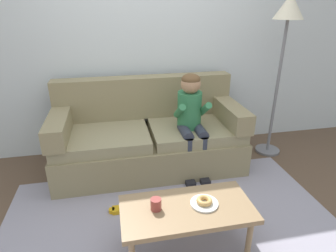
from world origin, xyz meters
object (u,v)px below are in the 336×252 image
at_px(donut, 204,201).
at_px(floor_lamp, 287,27).
at_px(person_child, 191,115).
at_px(couch, 149,137).
at_px(coffee_table, 187,212).
at_px(mug, 156,204).
at_px(toy_controller, 121,210).

relative_size(donut, floor_lamp, 0.06).
distance_m(donut, floor_lamp, 2.15).
bearing_deg(floor_lamp, person_child, -169.00).
height_order(couch, floor_lamp, floor_lamp).
height_order(coffee_table, donut, donut).
bearing_deg(coffee_table, couch, 94.45).
height_order(mug, toy_controller, mug).
bearing_deg(mug, toy_controller, 117.23).
distance_m(person_child, toy_controller, 1.19).
bearing_deg(donut, mug, 177.39).
relative_size(donut, mug, 1.33).
bearing_deg(toy_controller, mug, -38.34).
relative_size(person_child, toy_controller, 4.87).
bearing_deg(mug, person_child, 62.27).
bearing_deg(coffee_table, person_child, 72.97).
bearing_deg(donut, couch, 100.28).
distance_m(coffee_table, donut, 0.15).
bearing_deg(floor_lamp, donut, -135.07).
height_order(mug, floor_lamp, floor_lamp).
bearing_deg(couch, person_child, -25.88).
xyz_separation_m(couch, floor_lamp, (1.54, 0.00, 1.18)).
xyz_separation_m(couch, donut, (0.24, -1.30, 0.07)).
xyz_separation_m(mug, toy_controller, (-0.25, 0.48, -0.41)).
distance_m(donut, mug, 0.36).
relative_size(toy_controller, floor_lamp, 0.12).
height_order(person_child, floor_lamp, floor_lamp).
bearing_deg(mug, floor_lamp, 37.64).
xyz_separation_m(coffee_table, mug, (-0.23, 0.02, 0.09)).
height_order(person_child, toy_controller, person_child).
xyz_separation_m(mug, floor_lamp, (1.67, 1.28, 1.10)).
bearing_deg(floor_lamp, couch, -179.89).
bearing_deg(person_child, floor_lamp, 11.00).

